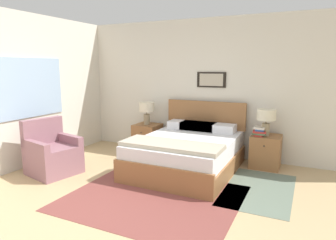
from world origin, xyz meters
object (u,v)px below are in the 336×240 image
at_px(bed, 187,152).
at_px(nightstand_near_window, 147,138).
at_px(nightstand_by_door, 266,151).
at_px(table_lamp_near_window, 147,109).
at_px(table_lamp_by_door, 266,117).
at_px(armchair, 52,155).

relative_size(bed, nightstand_near_window, 3.51).
xyz_separation_m(nightstand_by_door, table_lamp_near_window, (-2.32, -0.02, 0.60)).
bearing_deg(nightstand_by_door, table_lamp_near_window, -179.56).
relative_size(nightstand_by_door, table_lamp_by_door, 1.23).
distance_m(nightstand_near_window, nightstand_by_door, 2.32).
distance_m(nightstand_near_window, table_lamp_near_window, 0.60).
relative_size(nightstand_near_window, nightstand_by_door, 1.00).
relative_size(armchair, table_lamp_near_window, 1.94).
height_order(table_lamp_near_window, table_lamp_by_door, same).
bearing_deg(armchair, table_lamp_by_door, 132.97).
height_order(bed, nightstand_by_door, bed).
relative_size(nightstand_near_window, table_lamp_by_door, 1.23).
bearing_deg(table_lamp_near_window, table_lamp_by_door, 0.00).
bearing_deg(nightstand_near_window, table_lamp_near_window, -89.98).
bearing_deg(armchair, nightstand_near_window, 169.96).
height_order(bed, armchair, bed).
distance_m(armchair, nightstand_by_door, 3.56).
bearing_deg(armchair, nightstand_by_door, 133.06).
height_order(armchair, table_lamp_near_window, table_lamp_near_window).
height_order(nightstand_near_window, nightstand_by_door, same).
bearing_deg(nightstand_by_door, table_lamp_by_door, -136.63).
xyz_separation_m(table_lamp_near_window, table_lamp_by_door, (2.30, 0.00, 0.00)).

